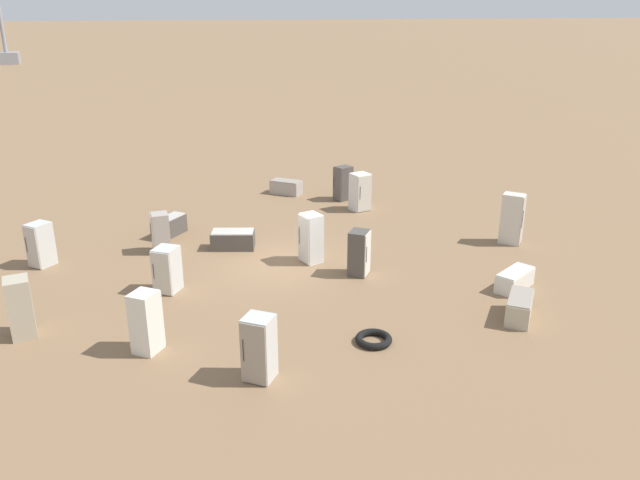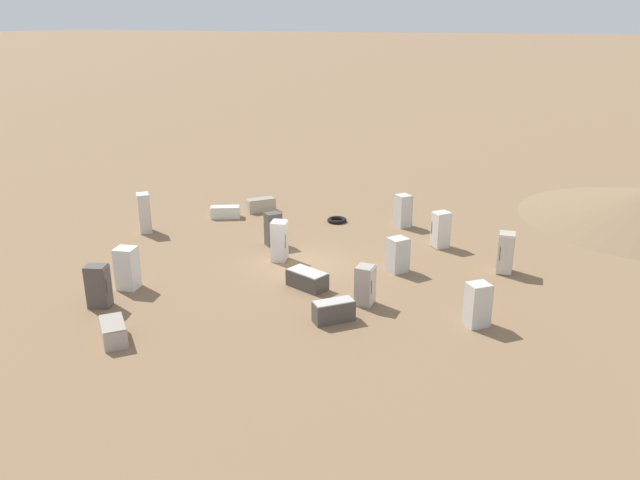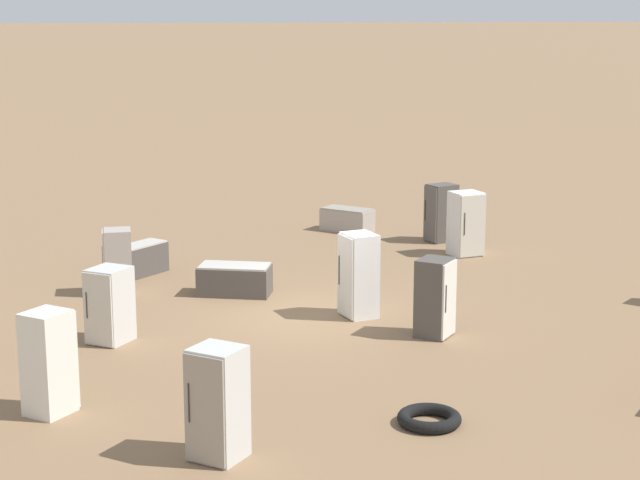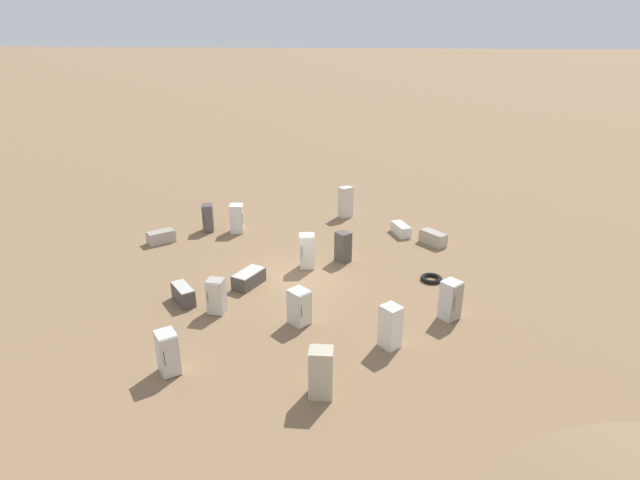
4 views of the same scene
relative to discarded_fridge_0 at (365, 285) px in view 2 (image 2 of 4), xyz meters
name	(u,v)px [view 2 (image 2 of 4)]	position (x,y,z in m)	size (l,w,h in m)	color
ground_plane	(299,265)	(3.83, -2.39, -0.73)	(1000.00, 1000.00, 0.00)	#846647
discarded_fridge_0	(365,285)	(0.00, 0.00, 0.00)	(0.65, 0.67, 1.46)	#A89E93
discarded_fridge_1	(98,286)	(8.59, 4.11, 0.05)	(0.91, 0.79, 1.57)	#4C4742
discarded_fridge_2	(261,205)	(9.19, -8.61, -0.38)	(1.47, 1.55, 0.70)	#B2A88E
discarded_fridge_3	(403,211)	(1.46, -9.23, 0.08)	(0.94, 0.94, 1.62)	silver
discarded_fridge_4	(307,279)	(2.54, -0.47, -0.40)	(1.74, 1.24, 0.67)	#4C4742
discarded_fridge_5	(506,253)	(-4.11, -5.18, 0.11)	(0.70, 0.83, 1.68)	#B2A88E
discarded_fridge_6	(334,311)	(0.49, 1.72, -0.36)	(1.39, 1.41, 0.75)	#4C4742
discarded_fridge_7	(478,305)	(-4.01, 0.02, 0.03)	(0.96, 0.95, 1.52)	silver
discarded_fridge_8	(273,229)	(6.04, -4.20, 0.03)	(0.90, 0.91, 1.52)	#4C4742
discarded_fridge_9	(225,212)	(10.29, -6.81, -0.43)	(1.63, 1.27, 0.61)	silver
discarded_fridge_10	(127,268)	(8.75, 2.40, 0.09)	(0.87, 0.87, 1.64)	white
discarded_fridge_11	(279,241)	(4.87, -2.62, 0.13)	(0.78, 0.84, 1.73)	white
discarded_fridge_12	(113,331)	(6.36, 5.91, -0.41)	(1.55, 1.50, 0.66)	#A89E93
discarded_fridge_13	(441,230)	(-0.98, -7.06, 0.09)	(0.89, 0.91, 1.65)	silver
discarded_fridge_14	(398,255)	(-0.12, -3.49, -0.02)	(0.97, 1.00, 1.43)	silver
discarded_fridge_15	(144,213)	(12.58, -3.26, 0.23)	(0.94, 0.95, 1.92)	beige
scrap_tire	(337,220)	(4.72, -8.55, -0.64)	(0.98, 0.98, 0.19)	black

